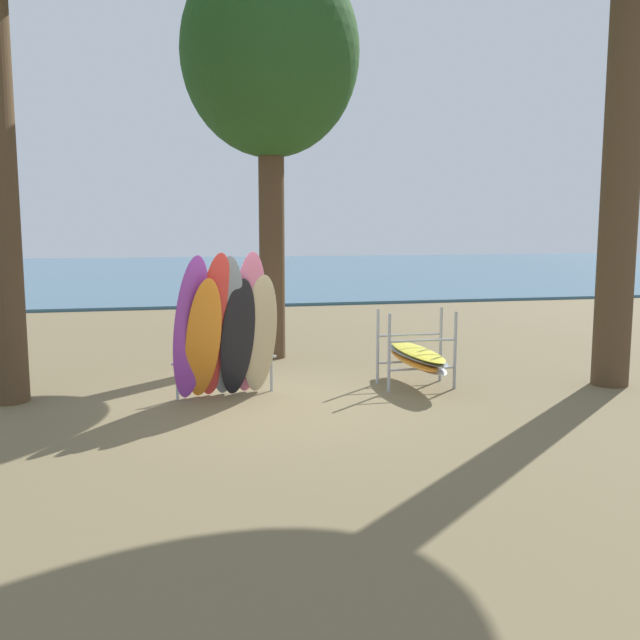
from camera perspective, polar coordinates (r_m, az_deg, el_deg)
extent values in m
plane|color=brown|center=(10.29, -3.80, -6.88)|extent=(80.00, 80.00, 0.00)
cube|color=#38607A|center=(40.30, -10.32, 3.94)|extent=(80.00, 36.00, 0.10)
cylinder|color=#4C3823|center=(12.23, 23.50, 12.40)|extent=(0.59, 0.59, 7.45)
cylinder|color=#4C3823|center=(13.64, -3.97, 6.80)|extent=(0.50, 0.50, 4.76)
ellipsoid|color=#234C1E|center=(14.02, -4.11, 21.01)|extent=(3.37, 3.37, 3.87)
ellipsoid|color=purple|center=(10.22, -10.50, -0.79)|extent=(0.72, 0.92, 2.20)
ellipsoid|color=orange|center=(10.30, -9.53, -1.60)|extent=(0.67, 0.95, 1.88)
ellipsoid|color=red|center=(10.33, -8.61, -0.58)|extent=(0.69, 0.97, 2.23)
ellipsoid|color=gray|center=(10.39, -7.68, -0.64)|extent=(0.60, 0.90, 2.18)
ellipsoid|color=black|center=(10.47, -6.75, -1.49)|extent=(0.65, 0.74, 1.84)
ellipsoid|color=pink|center=(10.51, -5.86, -0.37)|extent=(0.59, 0.87, 2.23)
ellipsoid|color=#C6B289|center=(10.60, -4.96, -1.23)|extent=(0.60, 0.73, 1.89)
cylinder|color=#9EA0A5|center=(10.67, -11.62, -4.97)|extent=(0.04, 0.04, 0.55)
cylinder|color=#9EA0A5|center=(11.04, -4.00, -4.41)|extent=(0.04, 0.04, 0.55)
cylinder|color=#9EA0A5|center=(10.78, -7.77, -3.27)|extent=(1.63, 0.33, 0.04)
cylinder|color=#9EA0A5|center=(10.90, 5.68, -2.71)|extent=(0.05, 0.05, 1.25)
cylinder|color=#9EA0A5|center=(11.29, 11.00, -2.45)|extent=(0.05, 0.05, 1.25)
cylinder|color=#9EA0A5|center=(11.47, 4.75, -2.18)|extent=(0.05, 0.05, 1.25)
cylinder|color=#9EA0A5|center=(11.83, 9.85, -1.96)|extent=(0.05, 0.05, 1.25)
cylinder|color=#9EA0A5|center=(11.14, 8.36, -3.97)|extent=(1.10, 0.04, 0.04)
cylinder|color=#9EA0A5|center=(11.06, 8.41, -1.69)|extent=(1.10, 0.04, 0.04)
cylinder|color=#9EA0A5|center=(11.69, 7.32, -3.40)|extent=(1.10, 0.04, 0.04)
cylinder|color=#9EA0A5|center=(11.61, 7.36, -1.22)|extent=(1.10, 0.04, 0.04)
ellipsoid|color=white|center=(11.42, 8.10, -3.43)|extent=(0.53, 2.11, 0.06)
ellipsoid|color=orange|center=(11.38, 7.64, -3.16)|extent=(0.63, 2.13, 0.06)
ellipsoid|color=gray|center=(11.39, 7.91, -2.85)|extent=(0.61, 2.12, 0.06)
ellipsoid|color=yellow|center=(11.38, 7.93, -2.55)|extent=(0.51, 2.10, 0.06)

